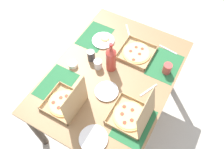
{
  "coord_description": "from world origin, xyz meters",
  "views": [
    {
      "loc": [
        1.0,
        0.55,
        2.47
      ],
      "look_at": [
        0.0,
        0.0,
        0.78
      ],
      "focal_mm": 36.89,
      "sensor_mm": 36.0,
      "label": 1
    }
  ],
  "objects_px": {
    "cup_red": "(98,64)",
    "cup_spare": "(91,56)",
    "soda_bottle": "(111,59)",
    "pizza_box_corner_left": "(133,115)",
    "pizza_box_center": "(137,53)",
    "plate_far_left": "(93,139)",
    "cup_dark": "(167,68)",
    "pizza_box_edge_far": "(66,102)",
    "condiment_bowl": "(73,64)",
    "plate_far_right": "(107,91)",
    "plate_near_right": "(103,40)"
  },
  "relations": [
    {
      "from": "plate_far_right",
      "to": "plate_far_left",
      "type": "height_order",
      "value": "same"
    },
    {
      "from": "plate_far_left",
      "to": "cup_spare",
      "type": "distance_m",
      "value": 0.76
    },
    {
      "from": "soda_bottle",
      "to": "cup_spare",
      "type": "distance_m",
      "value": 0.22
    },
    {
      "from": "plate_far_left",
      "to": "pizza_box_corner_left",
      "type": "bearing_deg",
      "value": 148.42
    },
    {
      "from": "pizza_box_corner_left",
      "to": "condiment_bowl",
      "type": "xyz_separation_m",
      "value": [
        -0.2,
        -0.7,
        -0.03
      ]
    },
    {
      "from": "plate_far_right",
      "to": "cup_red",
      "type": "xyz_separation_m",
      "value": [
        -0.19,
        -0.19,
        0.04
      ]
    },
    {
      "from": "pizza_box_center",
      "to": "soda_bottle",
      "type": "xyz_separation_m",
      "value": [
        0.26,
        -0.13,
        0.12
      ]
    },
    {
      "from": "cup_red",
      "to": "cup_spare",
      "type": "height_order",
      "value": "cup_spare"
    },
    {
      "from": "soda_bottle",
      "to": "pizza_box_corner_left",
      "type": "bearing_deg",
      "value": 48.09
    },
    {
      "from": "cup_spare",
      "to": "cup_dark",
      "type": "relative_size",
      "value": 1.06
    },
    {
      "from": "soda_bottle",
      "to": "cup_dark",
      "type": "height_order",
      "value": "soda_bottle"
    },
    {
      "from": "plate_far_left",
      "to": "pizza_box_edge_far",
      "type": "bearing_deg",
      "value": -111.93
    },
    {
      "from": "pizza_box_corner_left",
      "to": "cup_spare",
      "type": "relative_size",
      "value": 3.07
    },
    {
      "from": "plate_near_right",
      "to": "cup_red",
      "type": "height_order",
      "value": "cup_red"
    },
    {
      "from": "pizza_box_corner_left",
      "to": "cup_red",
      "type": "height_order",
      "value": "pizza_box_corner_left"
    },
    {
      "from": "plate_near_right",
      "to": "cup_dark",
      "type": "bearing_deg",
      "value": 85.8
    },
    {
      "from": "pizza_box_center",
      "to": "pizza_box_corner_left",
      "type": "height_order",
      "value": "pizza_box_corner_left"
    },
    {
      "from": "cup_spare",
      "to": "pizza_box_corner_left",
      "type": "bearing_deg",
      "value": 59.8
    },
    {
      "from": "plate_near_right",
      "to": "cup_dark",
      "type": "xyz_separation_m",
      "value": [
        0.05,
        0.68,
        0.04
      ]
    },
    {
      "from": "plate_far_right",
      "to": "condiment_bowl",
      "type": "height_order",
      "value": "condiment_bowl"
    },
    {
      "from": "plate_far_left",
      "to": "cup_red",
      "type": "xyz_separation_m",
      "value": [
        -0.59,
        -0.31,
        0.04
      ]
    },
    {
      "from": "plate_far_left",
      "to": "condiment_bowl",
      "type": "xyz_separation_m",
      "value": [
        -0.49,
        -0.52,
        0.01
      ]
    },
    {
      "from": "plate_far_right",
      "to": "plate_far_left",
      "type": "distance_m",
      "value": 0.42
    },
    {
      "from": "plate_far_right",
      "to": "cup_spare",
      "type": "height_order",
      "value": "cup_spare"
    },
    {
      "from": "pizza_box_edge_far",
      "to": "pizza_box_center",
      "type": "xyz_separation_m",
      "value": [
        -0.77,
        0.26,
        -0.04
      ]
    },
    {
      "from": "pizza_box_edge_far",
      "to": "condiment_bowl",
      "type": "relative_size",
      "value": 3.97
    },
    {
      "from": "plate_far_right",
      "to": "cup_red",
      "type": "height_order",
      "value": "cup_red"
    },
    {
      "from": "pizza_box_center",
      "to": "plate_far_left",
      "type": "distance_m",
      "value": 0.9
    },
    {
      "from": "pizza_box_edge_far",
      "to": "pizza_box_corner_left",
      "type": "height_order",
      "value": "pizza_box_corner_left"
    },
    {
      "from": "plate_near_right",
      "to": "cup_red",
      "type": "bearing_deg",
      "value": 21.71
    },
    {
      "from": "pizza_box_edge_far",
      "to": "plate_near_right",
      "type": "relative_size",
      "value": 1.47
    },
    {
      "from": "plate_far_right",
      "to": "soda_bottle",
      "type": "bearing_deg",
      "value": -159.56
    },
    {
      "from": "pizza_box_corner_left",
      "to": "cup_dark",
      "type": "xyz_separation_m",
      "value": [
        -0.55,
        0.07,
        0.0
      ]
    },
    {
      "from": "pizza_box_center",
      "to": "cup_red",
      "type": "distance_m",
      "value": 0.39
    },
    {
      "from": "plate_far_left",
      "to": "plate_far_right",
      "type": "bearing_deg",
      "value": -164.02
    },
    {
      "from": "cup_red",
      "to": "condiment_bowl",
      "type": "height_order",
      "value": "cup_red"
    },
    {
      "from": "cup_red",
      "to": "cup_spare",
      "type": "bearing_deg",
      "value": -115.62
    },
    {
      "from": "plate_near_right",
      "to": "cup_spare",
      "type": "relative_size",
      "value": 2.05
    },
    {
      "from": "plate_far_left",
      "to": "condiment_bowl",
      "type": "distance_m",
      "value": 0.71
    },
    {
      "from": "pizza_box_center",
      "to": "plate_far_left",
      "type": "height_order",
      "value": "pizza_box_center"
    },
    {
      "from": "cup_dark",
      "to": "plate_near_right",
      "type": "bearing_deg",
      "value": -94.2
    },
    {
      "from": "cup_red",
      "to": "pizza_box_center",
      "type": "bearing_deg",
      "value": 142.96
    },
    {
      "from": "pizza_box_corner_left",
      "to": "cup_spare",
      "type": "distance_m",
      "value": 0.68
    },
    {
      "from": "pizza_box_edge_far",
      "to": "condiment_bowl",
      "type": "height_order",
      "value": "pizza_box_edge_far"
    },
    {
      "from": "plate_far_left",
      "to": "cup_spare",
      "type": "bearing_deg",
      "value": -147.16
    },
    {
      "from": "plate_far_right",
      "to": "plate_far_left",
      "type": "xyz_separation_m",
      "value": [
        0.4,
        0.11,
        0.0
      ]
    },
    {
      "from": "soda_bottle",
      "to": "cup_red",
      "type": "height_order",
      "value": "soda_bottle"
    },
    {
      "from": "pizza_box_center",
      "to": "cup_spare",
      "type": "bearing_deg",
      "value": -51.99
    },
    {
      "from": "pizza_box_corner_left",
      "to": "plate_far_right",
      "type": "xyz_separation_m",
      "value": [
        -0.11,
        -0.29,
        -0.04
      ]
    },
    {
      "from": "cup_dark",
      "to": "pizza_box_center",
      "type": "bearing_deg",
      "value": -100.9
    }
  ]
}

